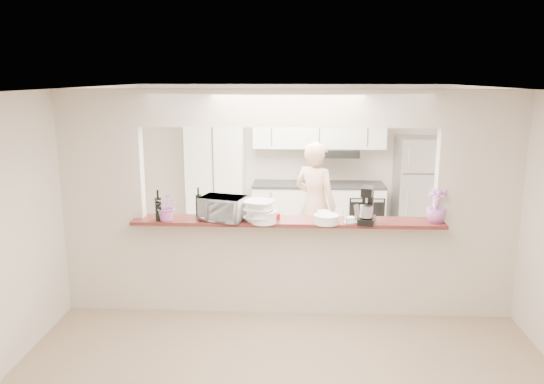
# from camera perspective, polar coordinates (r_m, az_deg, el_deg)

# --- Properties ---
(floor) EXTENTS (6.00, 6.00, 0.00)m
(floor) POSITION_cam_1_polar(r_m,az_deg,el_deg) (6.25, 1.59, -12.54)
(floor) COLOR gray
(floor) RESTS_ON ground
(tile_overlay) EXTENTS (5.00, 2.90, 0.01)m
(tile_overlay) POSITION_cam_1_polar(r_m,az_deg,el_deg) (7.68, 1.82, -7.62)
(tile_overlay) COLOR beige
(tile_overlay) RESTS_ON floor
(partition) EXTENTS (5.00, 0.15, 2.50)m
(partition) POSITION_cam_1_polar(r_m,az_deg,el_deg) (5.78, 1.68, 0.91)
(partition) COLOR beige
(partition) RESTS_ON floor
(bar_counter) EXTENTS (3.40, 0.38, 1.09)m
(bar_counter) POSITION_cam_1_polar(r_m,az_deg,el_deg) (6.02, 1.62, -7.59)
(bar_counter) COLOR beige
(bar_counter) RESTS_ON floor
(kitchen_cabinets) EXTENTS (3.15, 0.62, 2.25)m
(kitchen_cabinets) POSITION_cam_1_polar(r_m,az_deg,el_deg) (8.56, 0.75, 1.22)
(kitchen_cabinets) COLOR silver
(kitchen_cabinets) RESTS_ON floor
(refrigerator) EXTENTS (0.75, 0.70, 1.70)m
(refrigerator) POSITION_cam_1_polar(r_m,az_deg,el_deg) (8.73, 15.57, 0.14)
(refrigerator) COLOR #A3A4A8
(refrigerator) RESTS_ON floor
(flower_left) EXTENTS (0.36, 0.34, 0.32)m
(flower_left) POSITION_cam_1_polar(r_m,az_deg,el_deg) (5.86, -11.19, -1.53)
(flower_left) COLOR #EB7CE1
(flower_left) RESTS_ON bar_counter
(wine_bottle_a) EXTENTS (0.07, 0.07, 0.34)m
(wine_bottle_a) POSITION_cam_1_polar(r_m,az_deg,el_deg) (5.89, -12.13, -1.76)
(wine_bottle_a) COLOR black
(wine_bottle_a) RESTS_ON bar_counter
(wine_bottle_b) EXTENTS (0.07, 0.07, 0.33)m
(wine_bottle_b) POSITION_cam_1_polar(r_m,az_deg,el_deg) (6.01, -7.91, -1.36)
(wine_bottle_b) COLOR black
(wine_bottle_b) RESTS_ON bar_counter
(toaster_oven) EXTENTS (0.54, 0.44, 0.26)m
(toaster_oven) POSITION_cam_1_polar(r_m,az_deg,el_deg) (5.80, -5.29, -1.77)
(toaster_oven) COLOR #BDBCC1
(toaster_oven) RESTS_ON bar_counter
(serving_bowls) EXTENTS (0.40, 0.40, 0.23)m
(serving_bowls) POSITION_cam_1_polar(r_m,az_deg,el_deg) (5.69, -1.39, -2.12)
(serving_bowls) COLOR white
(serving_bowls) RESTS_ON bar_counter
(plate_stack_a) EXTENTS (0.28, 0.28, 0.13)m
(plate_stack_a) POSITION_cam_1_polar(r_m,az_deg,el_deg) (5.68, -0.90, -2.69)
(plate_stack_a) COLOR white
(plate_stack_a) RESTS_ON bar_counter
(plate_stack_b) EXTENTS (0.27, 0.27, 0.10)m
(plate_stack_b) POSITION_cam_1_polar(r_m,az_deg,el_deg) (5.69, 5.86, -2.93)
(plate_stack_b) COLOR white
(plate_stack_b) RESTS_ON bar_counter
(red_bowl) EXTENTS (0.14, 0.14, 0.07)m
(red_bowl) POSITION_cam_1_polar(r_m,az_deg,el_deg) (5.84, 0.18, -2.59)
(red_bowl) COLOR maroon
(red_bowl) RESTS_ON bar_counter
(tan_bowl) EXTENTS (0.15, 0.15, 0.07)m
(tan_bowl) POSITION_cam_1_polar(r_m,az_deg,el_deg) (5.95, 5.53, -2.36)
(tan_bowl) COLOR beige
(tan_bowl) RESTS_ON bar_counter
(utensil_caddy) EXTENTS (0.23, 0.17, 0.20)m
(utensil_caddy) POSITION_cam_1_polar(r_m,az_deg,el_deg) (5.74, 8.78, -2.50)
(utensil_caddy) COLOR silver
(utensil_caddy) RESTS_ON bar_counter
(stand_mixer) EXTENTS (0.23, 0.30, 0.40)m
(stand_mixer) POSITION_cam_1_polar(r_m,az_deg,el_deg) (5.74, 10.18, -1.55)
(stand_mixer) COLOR black
(stand_mixer) RESTS_ON bar_counter
(flower_right) EXTENTS (0.26, 0.26, 0.38)m
(flower_right) POSITION_cam_1_polar(r_m,az_deg,el_deg) (5.93, 17.29, -1.37)
(flower_right) COLOR #A464B9
(flower_right) RESTS_ON bar_counter
(person) EXTENTS (0.76, 0.71, 1.75)m
(person) POSITION_cam_1_polar(r_m,az_deg,el_deg) (7.37, 4.66, -1.44)
(person) COLOR tan
(person) RESTS_ON floor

